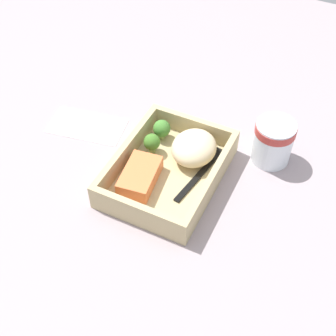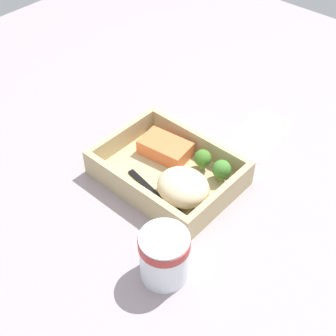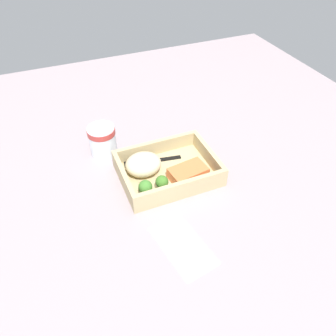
# 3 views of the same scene
# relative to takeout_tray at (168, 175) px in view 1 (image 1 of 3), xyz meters

# --- Properties ---
(ground_plane) EXTENTS (1.60, 1.60, 0.02)m
(ground_plane) POSITION_rel_takeout_tray_xyz_m (0.00, 0.00, -0.02)
(ground_plane) COLOR #9C8C90
(takeout_tray) EXTENTS (0.25, 0.19, 0.01)m
(takeout_tray) POSITION_rel_takeout_tray_xyz_m (0.00, 0.00, 0.00)
(takeout_tray) COLOR tan
(takeout_tray) RESTS_ON ground_plane
(tray_rim) EXTENTS (0.25, 0.19, 0.04)m
(tray_rim) POSITION_rel_takeout_tray_xyz_m (0.00, 0.00, 0.03)
(tray_rim) COLOR tan
(tray_rim) RESTS_ON takeout_tray
(salmon_fillet) EXTENTS (0.10, 0.07, 0.03)m
(salmon_fillet) POSITION_rel_takeout_tray_xyz_m (-0.04, 0.04, 0.02)
(salmon_fillet) COLOR orange
(salmon_fillet) RESTS_ON takeout_tray
(mashed_potatoes) EXTENTS (0.10, 0.08, 0.05)m
(mashed_potatoes) POSITION_rel_takeout_tray_xyz_m (0.06, -0.03, 0.03)
(mashed_potatoes) COLOR beige
(mashed_potatoes) RESTS_ON takeout_tray
(broccoli_floret_1) EXTENTS (0.03, 0.03, 0.04)m
(broccoli_floret_1) POSITION_rel_takeout_tray_xyz_m (0.08, 0.05, 0.03)
(broccoli_floret_1) COLOR #809D57
(broccoli_floret_1) RESTS_ON takeout_tray
(broccoli_floret_2) EXTENTS (0.03, 0.03, 0.04)m
(broccoli_floret_2) POSITION_rel_takeout_tray_xyz_m (0.04, 0.05, 0.03)
(broccoli_floret_2) COLOR #7B964F
(broccoli_floret_2) RESTS_ON takeout_tray
(fork) EXTENTS (0.16, 0.04, 0.00)m
(fork) POSITION_rel_takeout_tray_xyz_m (0.03, -0.06, 0.01)
(fork) COLOR black
(fork) RESTS_ON takeout_tray
(paper_cup) EXTENTS (0.08, 0.08, 0.09)m
(paper_cup) POSITION_rel_takeout_tray_xyz_m (0.13, -0.16, 0.04)
(paper_cup) COLOR white
(paper_cup) RESTS_ON ground_plane
(receipt_slip) EXTENTS (0.11, 0.17, 0.00)m
(receipt_slip) POSITION_rel_takeout_tray_xyz_m (0.06, 0.22, -0.00)
(receipt_slip) COLOR white
(receipt_slip) RESTS_ON ground_plane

